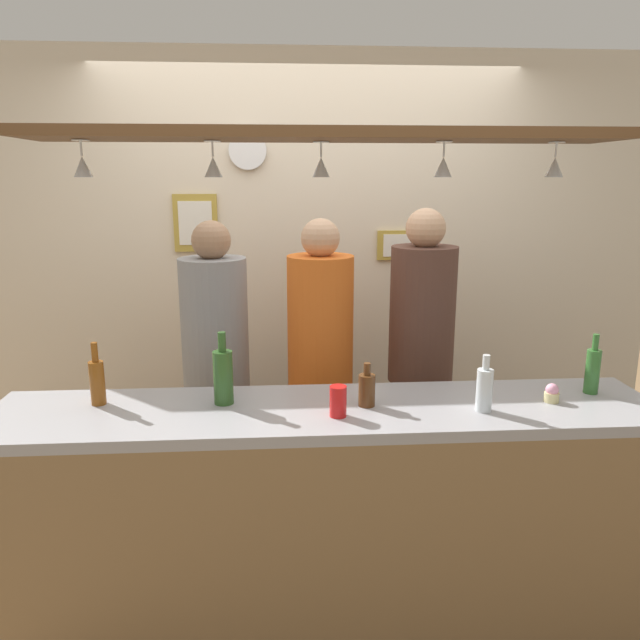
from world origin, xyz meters
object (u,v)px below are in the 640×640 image
at_px(drink_can, 338,401).
at_px(picture_frame_lower_pair, 401,245).
at_px(person_left_grey_shirt, 216,350).
at_px(picture_frame_caricature, 196,223).
at_px(person_middle_orange_shirt, 320,347).
at_px(bottle_beer_amber_tall, 97,381).
at_px(bottle_champagne_green, 223,376).
at_px(wall_clock, 248,150).
at_px(bottle_soda_clear, 484,389).
at_px(person_right_brown_shirt, 421,339).
at_px(bottle_beer_brown_stubby, 367,389).
at_px(cupcake, 552,393).
at_px(bottle_beer_green_import, 593,370).

relative_size(drink_can, picture_frame_lower_pair, 0.41).
relative_size(person_left_grey_shirt, picture_frame_caricature, 4.89).
bearing_deg(person_middle_orange_shirt, bottle_beer_amber_tall, -145.99).
relative_size(bottle_champagne_green, wall_clock, 1.36).
distance_m(bottle_soda_clear, picture_frame_lower_pair, 1.54).
relative_size(person_right_brown_shirt, bottle_soda_clear, 7.47).
xyz_separation_m(bottle_soda_clear, bottle_beer_brown_stubby, (-0.45, 0.09, -0.02)).
bearing_deg(person_left_grey_shirt, person_right_brown_shirt, 0.00).
height_order(bottle_soda_clear, picture_frame_lower_pair, picture_frame_lower_pair).
bearing_deg(cupcake, person_left_grey_shirt, 152.70).
relative_size(bottle_beer_green_import, picture_frame_lower_pair, 0.87).
distance_m(bottle_beer_brown_stubby, drink_can, 0.16).
bearing_deg(bottle_beer_amber_tall, wall_clock, 66.36).
bearing_deg(wall_clock, picture_frame_caricature, 178.89).
distance_m(person_left_grey_shirt, person_middle_orange_shirt, 0.54).
relative_size(person_left_grey_shirt, wall_clock, 7.55).
bearing_deg(bottle_soda_clear, bottle_beer_brown_stubby, 169.18).
height_order(bottle_beer_green_import, wall_clock, wall_clock).
relative_size(bottle_champagne_green, bottle_beer_brown_stubby, 1.67).
distance_m(bottle_beer_brown_stubby, cupcake, 0.77).
bearing_deg(picture_frame_lower_pair, bottle_beer_green_import, -66.75).
bearing_deg(bottle_beer_brown_stubby, bottle_champagne_green, 173.32).
height_order(bottle_beer_brown_stubby, picture_frame_lower_pair, picture_frame_lower_pair).
xyz_separation_m(person_middle_orange_shirt, bottle_soda_clear, (0.59, -0.82, 0.05)).
bearing_deg(person_right_brown_shirt, drink_can, -121.99).
height_order(bottle_soda_clear, drink_can, bottle_soda_clear).
distance_m(bottle_soda_clear, picture_frame_caricature, 2.04).
height_order(drink_can, picture_frame_caricature, picture_frame_caricature).
bearing_deg(bottle_beer_green_import, person_middle_orange_shirt, 149.68).
distance_m(bottle_beer_amber_tall, cupcake, 1.86).
bearing_deg(person_right_brown_shirt, picture_frame_caricature, 151.53).
distance_m(bottle_beer_amber_tall, picture_frame_lower_pair, 2.03).
relative_size(person_middle_orange_shirt, picture_frame_caricature, 4.91).
relative_size(person_middle_orange_shirt, picture_frame_lower_pair, 5.56).
relative_size(person_left_grey_shirt, cupcake, 21.30).
height_order(person_right_brown_shirt, cupcake, person_right_brown_shirt).
xyz_separation_m(bottle_beer_amber_tall, bottle_champagne_green, (0.51, -0.02, 0.02)).
bearing_deg(picture_frame_caricature, person_middle_orange_shirt, -43.64).
relative_size(bottle_soda_clear, bottle_champagne_green, 0.77).
bearing_deg(bottle_soda_clear, cupcake, 13.70).
height_order(person_middle_orange_shirt, wall_clock, wall_clock).
distance_m(bottle_champagne_green, cupcake, 1.35).
height_order(person_left_grey_shirt, person_middle_orange_shirt, person_middle_orange_shirt).
bearing_deg(picture_frame_caricature, picture_frame_lower_pair, 0.00).
xyz_separation_m(person_left_grey_shirt, cupcake, (1.44, -0.74, 0.00)).
bearing_deg(drink_can, bottle_beer_brown_stubby, 39.12).
bearing_deg(bottle_beer_green_import, person_right_brown_shirt, 131.84).
height_order(bottle_beer_green_import, bottle_beer_brown_stubby, bottle_beer_green_import).
height_order(bottle_beer_amber_tall, bottle_beer_brown_stubby, bottle_beer_amber_tall).
distance_m(person_middle_orange_shirt, person_right_brown_shirt, 0.53).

